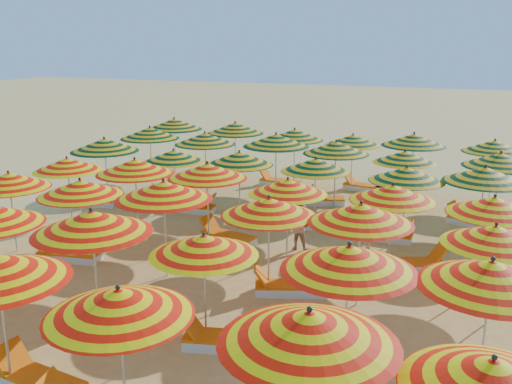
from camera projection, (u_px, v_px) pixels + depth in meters
ground at (250, 250)px, 16.39m from camera, size 120.00×120.00×0.00m
umbrella_3 at (119, 303)px, 8.40m from camera, size 2.86×2.86×2.39m
umbrella_4 at (309, 328)px, 7.35m from camera, size 2.91×2.91×2.56m
umbrella_5 at (492, 376)px, 6.68m from camera, size 2.31×2.31×2.33m
umbrella_8 at (92, 222)px, 11.51m from camera, size 2.60×2.60×2.59m
umbrella_9 at (204, 245)px, 11.03m from camera, size 2.57×2.57×2.27m
umbrella_10 at (349, 258)px, 9.77m from camera, size 2.97×2.97×2.53m
umbrella_11 at (491, 274)px, 9.13m from camera, size 2.60×2.60×2.52m
umbrella_12 at (9, 180)px, 15.73m from camera, size 2.60×2.60×2.37m
umbrella_13 at (80, 188)px, 14.89m from camera, size 2.49×2.49×2.38m
umbrella_14 at (164, 190)px, 14.00m from camera, size 2.52×2.52×2.57m
umbrella_15 at (269, 207)px, 13.17m from camera, size 2.75×2.75×2.40m
umbrella_16 at (361, 214)px, 12.44m from camera, size 3.07×3.07×2.47m
umbrella_17 at (495, 235)px, 11.57m from camera, size 2.80×2.80×2.28m
umbrella_18 at (67, 165)px, 18.04m from camera, size 2.64×2.64×2.30m
umbrella_19 at (135, 167)px, 17.00m from camera, size 2.61×2.61×2.48m
umbrella_20 at (207, 171)px, 16.47m from camera, size 2.75×2.75×2.47m
umbrella_21 at (288, 187)px, 15.37m from camera, size 2.32×2.32×2.29m
umbrella_22 at (393, 193)px, 14.54m from camera, size 2.40×2.40×2.35m
umbrella_23 at (494, 206)px, 13.42m from camera, size 2.77×2.77×2.35m
umbrella_24 at (104, 145)px, 20.13m from camera, size 3.11×3.11×2.55m
umbrella_25 at (173, 156)px, 19.59m from camera, size 2.42×2.42×2.25m
umbrella_26 at (239, 158)px, 18.60m from camera, size 2.28×2.28×2.38m
umbrella_27 at (316, 165)px, 17.88m from camera, size 2.88×2.88×2.32m
umbrella_28 at (407, 174)px, 16.57m from camera, size 2.52×2.52×2.34m
umbrella_29 at (485, 175)px, 16.02m from camera, size 2.53×2.53×2.47m
umbrella_30 at (150, 133)px, 22.87m from camera, size 2.90×2.90×2.52m
umbrella_31 at (205, 139)px, 21.77m from camera, size 2.60×2.60×2.48m
umbrella_32 at (276, 140)px, 20.84m from camera, size 2.92×2.92×2.60m
umbrella_33 at (336, 148)px, 19.99m from camera, size 2.88×2.88×2.47m
umbrella_34 at (405, 157)px, 19.30m from camera, size 2.71×2.71×2.27m
umbrella_35 at (500, 160)px, 17.92m from camera, size 2.96×2.96×2.49m
umbrella_36 at (174, 124)px, 24.84m from camera, size 3.25×3.25×2.60m
umbrella_37 at (235, 128)px, 23.94m from camera, size 2.53×2.53×2.55m
umbrella_38 at (295, 135)px, 22.81m from camera, size 2.78×2.78×2.46m
umbrella_39 at (353, 140)px, 22.30m from camera, size 2.34×2.34×2.32m
umbrella_40 at (414, 140)px, 21.20m from camera, size 3.18×3.18×2.54m
umbrella_41 at (495, 146)px, 20.50m from camera, size 2.98×2.98×2.42m
lounger_1 at (39, 381)px, 9.83m from camera, size 1.79×0.79×0.69m
lounger_5 at (225, 340)px, 11.17m from camera, size 1.82×0.99×0.69m
lounger_6 at (68, 255)px, 15.60m from camera, size 1.80×0.86×0.69m
lounger_7 at (289, 287)px, 13.54m from camera, size 1.83×1.14×0.69m
lounger_8 at (227, 237)px, 17.01m from camera, size 1.82×0.94×0.69m
lounger_9 at (412, 265)px, 14.91m from camera, size 1.82×1.22×0.69m
lounger_10 at (94, 202)px, 20.71m from camera, size 1.82×0.96×0.69m
lounger_11 at (192, 208)px, 19.97m from camera, size 1.78×0.73×0.69m
lounger_12 at (332, 225)px, 18.10m from camera, size 1.79×0.77×0.69m
lounger_13 at (385, 235)px, 17.17m from camera, size 1.74×0.60×0.69m
lounger_14 at (290, 198)px, 21.14m from camera, size 1.79×0.79×0.69m
lounger_15 at (319, 200)px, 20.88m from camera, size 1.83×1.14×0.69m
lounger_16 at (474, 221)px, 18.45m from camera, size 1.83×1.10×0.69m
lounger_17 at (280, 182)px, 23.50m from camera, size 1.77×0.72×0.69m
lounger_18 at (364, 187)px, 22.78m from camera, size 1.80×0.81×0.69m
lounger_19 at (396, 193)px, 21.90m from camera, size 1.82×1.21×0.69m
beachgoer_a at (365, 225)px, 16.26m from camera, size 0.60×0.62×1.44m
beachgoer_b at (300, 226)px, 16.31m from camera, size 0.72×0.59×1.36m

